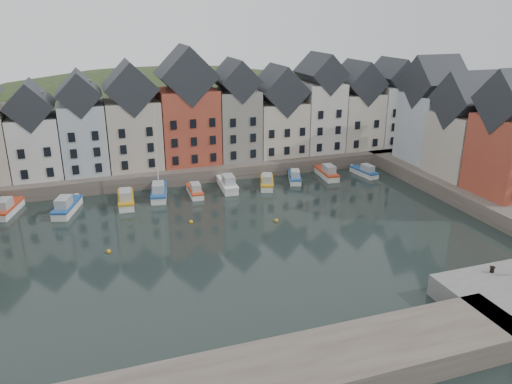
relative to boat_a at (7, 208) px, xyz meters
name	(u,v)px	position (x,y,z in m)	size (l,w,h in m)	color
ground	(242,246)	(25.49, -18.59, -0.71)	(260.00, 260.00, 0.00)	black
far_quay	(187,163)	(25.49, 11.41, 0.29)	(90.00, 16.00, 2.00)	#4B4239
right_quay	(492,192)	(62.49, -15.59, 0.29)	(14.00, 54.00, 2.00)	#4B4239
hillside	(168,214)	(25.51, 37.41, -18.67)	(153.60, 70.40, 64.00)	#233219
far_terrace	(207,117)	(28.70, 9.41, 8.16)	(72.37, 8.16, 17.78)	beige
right_terrace	(468,128)	(61.49, -10.52, 8.20)	(8.30, 24.25, 16.36)	#ABB6BD
mooring_buoys	(196,230)	(21.49, -13.26, -0.56)	(20.50, 5.50, 0.50)	#BF8616
boat_a	(7,208)	(0.00, 0.00, 0.00)	(3.52, 6.53, 2.40)	silver
boat_b	(67,207)	(7.13, -2.04, 0.04)	(3.95, 6.94, 2.54)	silver
boat_c	(126,199)	(14.58, -1.66, 0.03)	(2.46, 6.66, 2.51)	silver
boat_d	(159,192)	(19.16, -0.29, 0.11)	(3.20, 6.92, 12.74)	silver
boat_e	(195,191)	(24.10, -0.96, -0.09)	(1.88, 5.47, 2.08)	silver
boat_f	(228,184)	(29.11, -0.06, 0.04)	(2.48, 6.67, 2.51)	silver
boat_g	(267,182)	(34.90, -0.89, -0.04)	(3.74, 6.20, 2.27)	silver
boat_h	(295,177)	(39.78, 0.16, -0.09)	(3.34, 5.69, 2.09)	silver
boat_i	(327,173)	(45.23, 0.19, 0.00)	(2.43, 6.35, 2.39)	silver
boat_j	(365,172)	(51.29, -0.86, -0.10)	(2.42, 5.58, 2.07)	silver
mooring_bollard	(492,269)	(44.14, -35.09, 1.60)	(0.48, 0.48, 0.56)	black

